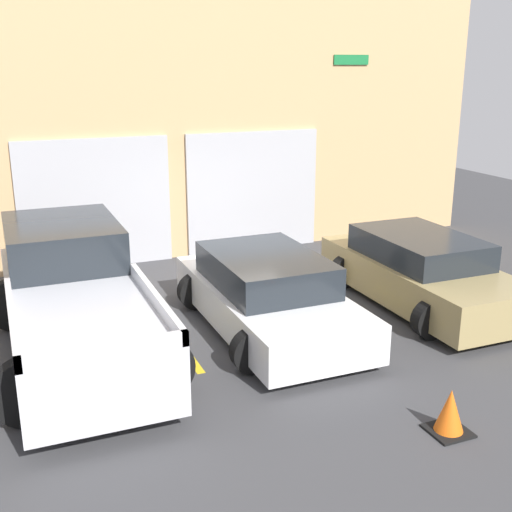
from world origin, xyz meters
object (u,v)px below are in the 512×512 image
(sedan_white, at_px, (267,294))
(sedan_side, at_px, (420,272))
(pickup_truck, at_px, (74,300))
(traffic_cone, at_px, (450,413))

(sedan_white, distance_m, sedan_side, 2.97)
(sedan_white, xyz_separation_m, sedan_side, (2.97, -0.00, 0.01))
(sedan_side, bearing_deg, sedan_white, 179.91)
(pickup_truck, relative_size, sedan_white, 1.18)
(pickup_truck, height_order, sedan_white, pickup_truck)
(sedan_white, bearing_deg, sedan_side, -0.09)
(pickup_truck, relative_size, traffic_cone, 9.11)
(sedan_white, bearing_deg, traffic_cone, -78.60)
(sedan_white, distance_m, traffic_cone, 3.74)
(pickup_truck, height_order, traffic_cone, pickup_truck)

